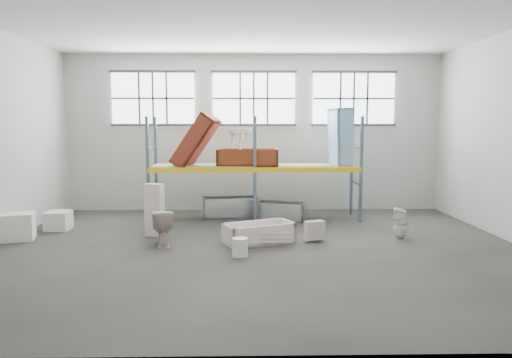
{
  "coord_description": "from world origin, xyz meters",
  "views": [
    {
      "loc": [
        -0.24,
        -10.41,
        2.73
      ],
      "look_at": [
        0.0,
        1.5,
        1.4
      ],
      "focal_mm": 33.4,
      "sensor_mm": 36.0,
      "label": 1
    }
  ],
  "objects_px": {
    "steel_tub_right": "(281,211)",
    "blue_tub_upright": "(340,137)",
    "bucket": "(240,247)",
    "steel_tub_left": "(230,207)",
    "rust_tub_flat": "(247,157)",
    "bathtub_beige": "(259,233)",
    "cistern_tall": "(155,210)",
    "carton_near": "(17,227)",
    "toilet_beige": "(163,227)",
    "toilet_white": "(401,223)"
  },
  "relations": [
    {
      "from": "steel_tub_right",
      "to": "blue_tub_upright",
      "type": "bearing_deg",
      "value": 8.73
    },
    {
      "from": "blue_tub_upright",
      "to": "bucket",
      "type": "height_order",
      "value": "blue_tub_upright"
    },
    {
      "from": "steel_tub_left",
      "to": "rust_tub_flat",
      "type": "relative_size",
      "value": 0.94
    },
    {
      "from": "steel_tub_right",
      "to": "rust_tub_flat",
      "type": "distance_m",
      "value": 1.85
    },
    {
      "from": "bathtub_beige",
      "to": "cistern_tall",
      "type": "distance_m",
      "value": 2.73
    },
    {
      "from": "steel_tub_right",
      "to": "bucket",
      "type": "height_order",
      "value": "steel_tub_right"
    },
    {
      "from": "bucket",
      "to": "carton_near",
      "type": "xyz_separation_m",
      "value": [
        -5.38,
        1.56,
        0.13
      ]
    },
    {
      "from": "toilet_beige",
      "to": "steel_tub_right",
      "type": "xyz_separation_m",
      "value": [
        2.94,
        2.89,
        -0.16
      ]
    },
    {
      "from": "bucket",
      "to": "carton_near",
      "type": "relative_size",
      "value": 0.51
    },
    {
      "from": "steel_tub_left",
      "to": "steel_tub_right",
      "type": "distance_m",
      "value": 1.59
    },
    {
      "from": "steel_tub_left",
      "to": "blue_tub_upright",
      "type": "distance_m",
      "value": 3.88
    },
    {
      "from": "rust_tub_flat",
      "to": "blue_tub_upright",
      "type": "bearing_deg",
      "value": 3.11
    },
    {
      "from": "steel_tub_right",
      "to": "carton_near",
      "type": "relative_size",
      "value": 1.87
    },
    {
      "from": "toilet_beige",
      "to": "carton_near",
      "type": "xyz_separation_m",
      "value": [
        -3.6,
        0.58,
        -0.09
      ]
    },
    {
      "from": "bathtub_beige",
      "to": "bucket",
      "type": "height_order",
      "value": "bathtub_beige"
    },
    {
      "from": "toilet_beige",
      "to": "rust_tub_flat",
      "type": "xyz_separation_m",
      "value": [
        1.96,
        3.01,
        1.4
      ]
    },
    {
      "from": "rust_tub_flat",
      "to": "bucket",
      "type": "xyz_separation_m",
      "value": [
        -0.17,
        -3.99,
        -1.63
      ]
    },
    {
      "from": "toilet_beige",
      "to": "toilet_white",
      "type": "xyz_separation_m",
      "value": [
        5.69,
        0.58,
        -0.04
      ]
    },
    {
      "from": "bathtub_beige",
      "to": "bucket",
      "type": "bearing_deg",
      "value": -134.25
    },
    {
      "from": "blue_tub_upright",
      "to": "bucket",
      "type": "bearing_deg",
      "value": -124.97
    },
    {
      "from": "bathtub_beige",
      "to": "toilet_white",
      "type": "distance_m",
      "value": 3.5
    },
    {
      "from": "rust_tub_flat",
      "to": "toilet_beige",
      "type": "bearing_deg",
      "value": -123.03
    },
    {
      "from": "bathtub_beige",
      "to": "toilet_beige",
      "type": "height_order",
      "value": "toilet_beige"
    },
    {
      "from": "bathtub_beige",
      "to": "blue_tub_upright",
      "type": "height_order",
      "value": "blue_tub_upright"
    },
    {
      "from": "bathtub_beige",
      "to": "toilet_beige",
      "type": "xyz_separation_m",
      "value": [
        -2.22,
        -0.16,
        0.18
      ]
    },
    {
      "from": "blue_tub_upright",
      "to": "carton_near",
      "type": "bearing_deg",
      "value": -162.7
    },
    {
      "from": "steel_tub_left",
      "to": "carton_near",
      "type": "xyz_separation_m",
      "value": [
        -5.02,
        -2.79,
        0.02
      ]
    },
    {
      "from": "toilet_beige",
      "to": "toilet_white",
      "type": "height_order",
      "value": "toilet_beige"
    },
    {
      "from": "bathtub_beige",
      "to": "carton_near",
      "type": "xyz_separation_m",
      "value": [
        -5.81,
        0.42,
        0.09
      ]
    },
    {
      "from": "steel_tub_left",
      "to": "bucket",
      "type": "relative_size",
      "value": 4.23
    },
    {
      "from": "bucket",
      "to": "bathtub_beige",
      "type": "bearing_deg",
      "value": 69.32
    },
    {
      "from": "steel_tub_left",
      "to": "rust_tub_flat",
      "type": "height_order",
      "value": "rust_tub_flat"
    },
    {
      "from": "steel_tub_right",
      "to": "blue_tub_upright",
      "type": "relative_size",
      "value": 0.83
    },
    {
      "from": "bucket",
      "to": "cistern_tall",
      "type": "bearing_deg",
      "value": 137.98
    },
    {
      "from": "toilet_white",
      "to": "steel_tub_right",
      "type": "relative_size",
      "value": 0.53
    },
    {
      "from": "toilet_white",
      "to": "blue_tub_upright",
      "type": "bearing_deg",
      "value": -142.17
    },
    {
      "from": "steel_tub_right",
      "to": "blue_tub_upright",
      "type": "distance_m",
      "value": 2.77
    },
    {
      "from": "bathtub_beige",
      "to": "toilet_white",
      "type": "relative_size",
      "value": 2.15
    },
    {
      "from": "bathtub_beige",
      "to": "bucket",
      "type": "xyz_separation_m",
      "value": [
        -0.43,
        -1.15,
        -0.04
      ]
    },
    {
      "from": "toilet_beige",
      "to": "carton_near",
      "type": "distance_m",
      "value": 3.64
    },
    {
      "from": "cistern_tall",
      "to": "carton_near",
      "type": "relative_size",
      "value": 1.73
    },
    {
      "from": "steel_tub_left",
      "to": "carton_near",
      "type": "height_order",
      "value": "carton_near"
    },
    {
      "from": "toilet_white",
      "to": "blue_tub_upright",
      "type": "distance_m",
      "value": 3.43
    },
    {
      "from": "blue_tub_upright",
      "to": "toilet_beige",
      "type": "bearing_deg",
      "value": -146.0
    },
    {
      "from": "steel_tub_right",
      "to": "carton_near",
      "type": "height_order",
      "value": "carton_near"
    },
    {
      "from": "toilet_white",
      "to": "bucket",
      "type": "height_order",
      "value": "toilet_white"
    },
    {
      "from": "toilet_white",
      "to": "steel_tub_left",
      "type": "height_order",
      "value": "toilet_white"
    },
    {
      "from": "steel_tub_right",
      "to": "bucket",
      "type": "relative_size",
      "value": 3.64
    },
    {
      "from": "rust_tub_flat",
      "to": "carton_near",
      "type": "bearing_deg",
      "value": -156.37
    },
    {
      "from": "cistern_tall",
      "to": "carton_near",
      "type": "distance_m",
      "value": 3.27
    }
  ]
}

